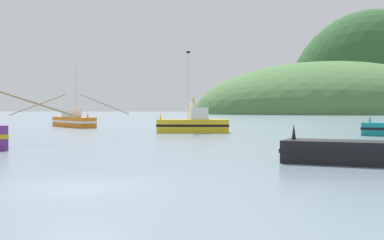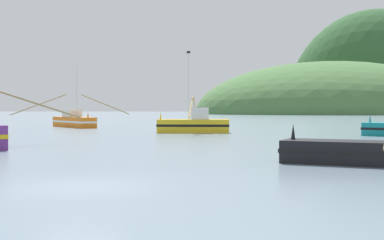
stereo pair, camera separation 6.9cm
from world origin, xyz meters
TOP-DOWN VIEW (x-y plane):
  - ground_plane at (0.00, 0.00)m, footprint 600.00×600.00m
  - hill_far_right at (41.09, 190.68)m, footprint 106.42×85.13m
  - hill_mid_left at (68.61, 229.72)m, footprint 82.83×66.26m
  - fishing_boat_yellow at (0.62, 33.42)m, footprint 6.90×12.48m
  - fishing_boat_orange at (-15.31, 46.31)m, footprint 11.76×10.14m

SIDE VIEW (x-z plane):
  - ground_plane at x=0.00m, z-range 0.00..0.00m
  - hill_far_right at x=41.09m, z-range -20.48..20.48m
  - hill_mid_left at x=68.61m, z-range -47.98..47.98m
  - fishing_boat_orange at x=-15.31m, z-range -3.07..4.65m
  - fishing_boat_yellow at x=0.62m, z-range -3.05..4.70m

